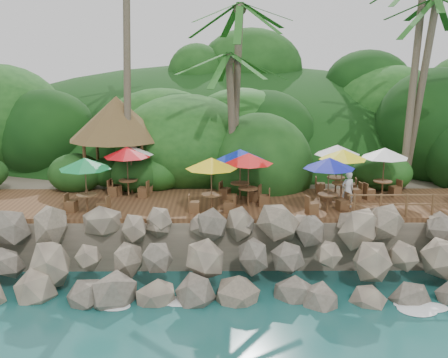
{
  "coord_description": "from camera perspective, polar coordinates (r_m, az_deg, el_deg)",
  "views": [
    {
      "loc": [
        -0.18,
        -17.89,
        9.01
      ],
      "look_at": [
        0.0,
        6.0,
        3.4
      ],
      "focal_mm": 43.17,
      "sensor_mm": 36.0,
      "label": 1
    }
  ],
  "objects": [
    {
      "name": "ground",
      "position": [
        20.03,
        0.13,
        -13.52
      ],
      "size": [
        140.0,
        140.0,
        0.0
      ],
      "primitive_type": "plane",
      "color": "#19514F",
      "rests_on": "ground"
    },
    {
      "name": "land_base",
      "position": [
        34.81,
        -0.12,
        -0.0
      ],
      "size": [
        32.0,
        25.2,
        2.1
      ],
      "primitive_type": "cube",
      "color": "gray",
      "rests_on": "ground"
    },
    {
      "name": "jungle_hill",
      "position": [
        42.36,
        -0.18,
        0.94
      ],
      "size": [
        44.8,
        28.0,
        15.4
      ],
      "primitive_type": "ellipsoid",
      "color": "#143811",
      "rests_on": "ground"
    },
    {
      "name": "seawall",
      "position": [
        21.39,
        0.08,
        -8.35
      ],
      "size": [
        29.0,
        4.0,
        2.3
      ],
      "primitive_type": null,
      "color": "gray",
      "rests_on": "ground"
    },
    {
      "name": "terrace",
      "position": [
        24.84,
        0.0,
        -2.7
      ],
      "size": [
        26.0,
        5.0,
        0.2
      ],
      "primitive_type": "cube",
      "color": "brown",
      "rests_on": "land_base"
    },
    {
      "name": "jungle_foliage",
      "position": [
        34.1,
        -0.11,
        -2.1
      ],
      "size": [
        44.0,
        16.0,
        12.0
      ],
      "primitive_type": null,
      "color": "#143811",
      "rests_on": "ground"
    },
    {
      "name": "foam_line",
      "position": [
        20.29,
        0.13,
        -13.06
      ],
      "size": [
        25.2,
        0.8,
        0.06
      ],
      "color": "white",
      "rests_on": "ground"
    },
    {
      "name": "palapa",
      "position": [
        27.95,
        -11.27,
        6.35
      ],
      "size": [
        4.91,
        4.91,
        4.6
      ],
      "color": "brown",
      "rests_on": "ground"
    },
    {
      "name": "dining_clusters",
      "position": [
        24.19,
        1.83,
        1.97
      ],
      "size": [
        25.82,
        5.42,
        2.4
      ],
      "color": "brown",
      "rests_on": "terrace"
    },
    {
      "name": "railing",
      "position": [
        23.89,
        20.03,
        -2.41
      ],
      "size": [
        6.1,
        0.1,
        1.0
      ],
      "color": "brown",
      "rests_on": "terrace"
    },
    {
      "name": "waiter",
      "position": [
        24.33,
        12.97,
        -1.14
      ],
      "size": [
        0.69,
        0.55,
        1.64
      ],
      "primitive_type": "imported",
      "rotation": [
        0.0,
        0.0,
        3.45
      ],
      "color": "silver",
      "rests_on": "terrace"
    }
  ]
}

